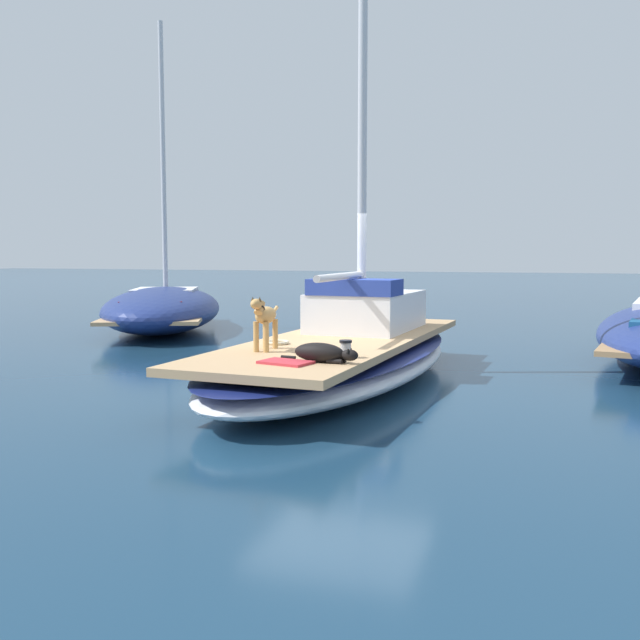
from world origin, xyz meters
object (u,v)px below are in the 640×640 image
sailboat_main (342,360)px  moored_boat_port_side (163,308)px  coiled_rope (277,342)px  dog_black (322,353)px  deck_winch (346,349)px  deck_towel (286,362)px  dog_tan (265,317)px

sailboat_main → moored_boat_port_side: moored_boat_port_side is taller
sailboat_main → coiled_rope: 1.19m
coiled_rope → moored_boat_port_side: 8.14m
dog_black → deck_winch: (0.16, 0.41, -0.01)m
deck_winch → deck_towel: deck_winch is taller
dog_tan → deck_towel: 1.16m
deck_winch → coiled_rope: bearing=143.6°
deck_winch → deck_towel: 0.82m
dog_tan → moored_boat_port_side: bearing=129.4°
deck_winch → dog_black: bearing=-111.3°
coiled_rope → sailboat_main: bearing=57.0°
coiled_rope → deck_towel: size_ratio=0.58×
moored_boat_port_side → coiled_rope: bearing=-48.2°
coiled_rope → moored_boat_port_side: bearing=131.8°
dog_black → sailboat_main: bearing=101.2°
sailboat_main → moored_boat_port_side: (-6.05, 5.10, 0.23)m
dog_tan → deck_winch: bearing=-12.6°
sailboat_main → deck_winch: bearing=-72.0°
dog_tan → coiled_rope: dog_tan is taller
dog_black → deck_winch: dog_black is taller
sailboat_main → deck_winch: 2.00m
sailboat_main → deck_towel: (0.09, -2.49, 0.34)m
sailboat_main → coiled_rope: (-0.62, -0.96, 0.35)m
dog_black → coiled_rope: bearing=129.3°
coiled_rope → deck_towel: 1.70m
deck_towel → moored_boat_port_side: (-6.14, 7.60, -0.11)m
dog_black → deck_towel: 0.43m
deck_winch → moored_boat_port_side: 9.64m
dog_tan → deck_towel: size_ratio=1.68×
sailboat_main → deck_winch: deck_winch is taller
dog_black → moored_boat_port_side: size_ratio=0.13×
dog_black → deck_towel: (-0.35, -0.23, -0.09)m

